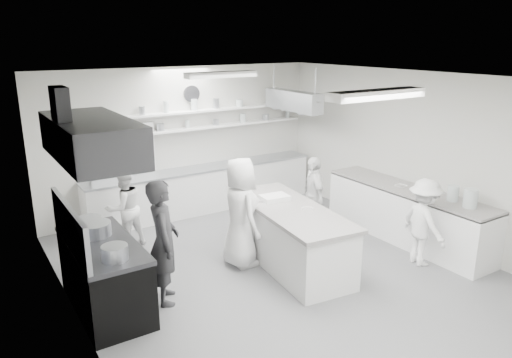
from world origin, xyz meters
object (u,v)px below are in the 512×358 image
back_counter (204,189)px  cook_back (124,208)px  prep_island (290,237)px  stove (105,277)px  right_counter (406,215)px  cook_stove (164,242)px

back_counter → cook_back: bearing=-154.7°
back_counter → prep_island: size_ratio=2.00×
stove → right_counter: 5.28m
right_counter → back_counter: bearing=124.7°
back_counter → right_counter: bearing=-55.3°
prep_island → cook_back: bearing=140.0°
cook_back → back_counter: bearing=-167.1°
back_counter → prep_island: 3.06m
cook_back → stove: bearing=52.0°
prep_island → cook_stove: cook_stove is taller
back_counter → cook_back: 2.24m
stove → prep_island: 2.90m
cook_stove → stove: bearing=90.6°
right_counter → cook_back: 5.01m
prep_island → cook_stove: 2.17m
right_counter → cook_back: (-4.37, 2.45, 0.24)m
back_counter → stove: bearing=-136.0°
stove → cook_back: (0.88, 1.85, 0.26)m
stove → cook_back: cook_back is taller
prep_island → cook_stove: (-2.13, 0.01, 0.42)m
right_counter → cook_stove: bearing=175.6°
cook_back → cook_stove: bearing=74.2°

